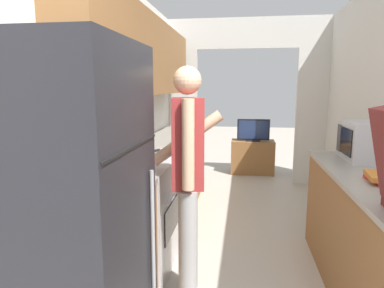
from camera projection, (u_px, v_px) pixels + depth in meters
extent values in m
cube|color=silver|center=(87.00, 117.00, 2.66)|extent=(0.06, 6.84, 2.50)
cube|color=brown|center=(144.00, 57.00, 3.48)|extent=(0.32, 3.22, 0.77)
cube|color=silver|center=(177.00, 116.00, 5.45)|extent=(0.65, 0.06, 2.05)
cube|color=silver|center=(318.00, 118.00, 5.14)|extent=(0.65, 0.06, 2.05)
cube|color=silver|center=(247.00, 33.00, 5.09)|extent=(2.81, 0.06, 0.45)
cube|color=brown|center=(108.00, 248.00, 2.27)|extent=(0.60, 0.32, 0.85)
cube|color=gray|center=(104.00, 185.00, 2.19)|extent=(0.62, 0.33, 0.03)
cube|color=brown|center=(171.00, 174.00, 4.23)|extent=(0.60, 2.11, 0.85)
cube|color=gray|center=(170.00, 138.00, 4.16)|extent=(0.62, 2.13, 0.03)
cube|color=black|center=(67.00, 220.00, 1.65)|extent=(0.68, 0.75, 1.69)
cube|color=black|center=(134.00, 146.00, 1.54)|extent=(0.01, 0.72, 0.01)
cylinder|color=#99999E|center=(153.00, 231.00, 1.86)|extent=(0.02, 0.02, 0.68)
cube|color=#B7B7BC|center=(135.00, 215.00, 2.80)|extent=(0.62, 0.79, 0.88)
cube|color=black|center=(172.00, 218.00, 2.76)|extent=(0.01, 0.54, 0.26)
cylinder|color=#B7B7BC|center=(175.00, 191.00, 2.72)|extent=(0.02, 0.63, 0.02)
cube|color=#B7B7BC|center=(99.00, 153.00, 2.76)|extent=(0.04, 0.79, 0.14)
cylinder|color=#232328|center=(142.00, 169.00, 2.55)|extent=(0.16, 0.16, 0.01)
cylinder|color=#232328|center=(154.00, 159.00, 2.88)|extent=(0.16, 0.16, 0.01)
cylinder|color=#232328|center=(110.00, 168.00, 2.58)|extent=(0.16, 0.16, 0.01)
cylinder|color=#232328|center=(126.00, 158.00, 2.92)|extent=(0.16, 0.16, 0.01)
cylinder|color=#9E9E9E|center=(188.00, 249.00, 2.31)|extent=(0.15, 0.15, 0.81)
cylinder|color=#9E9E9E|center=(187.00, 238.00, 2.48)|extent=(0.15, 0.15, 0.81)
cube|color=maroon|center=(187.00, 144.00, 2.27)|extent=(0.25, 0.25, 0.61)
cylinder|color=#DBAD89|center=(188.00, 145.00, 2.13)|extent=(0.09, 0.09, 0.57)
cylinder|color=#DBAD89|center=(187.00, 138.00, 2.42)|extent=(0.52, 0.18, 0.40)
sphere|color=#DBAD89|center=(187.00, 80.00, 2.21)|extent=(0.18, 0.18, 0.18)
cube|color=#B7B7BC|center=(369.00, 141.00, 2.82)|extent=(0.38, 0.49, 0.32)
cube|color=black|center=(346.00, 141.00, 2.80)|extent=(0.01, 0.29, 0.22)
cube|color=#38383D|center=(339.00, 138.00, 3.01)|extent=(0.01, 0.10, 0.23)
cube|color=#C67028|center=(384.00, 177.00, 2.17)|extent=(0.23, 0.28, 0.03)
cube|color=brown|center=(252.00, 157.00, 5.93)|extent=(0.73, 0.42, 0.57)
cube|color=black|center=(253.00, 140.00, 5.84)|extent=(0.24, 0.16, 0.02)
cube|color=black|center=(253.00, 130.00, 5.81)|extent=(0.54, 0.04, 0.35)
cube|color=navy|center=(253.00, 130.00, 5.79)|extent=(0.50, 0.01, 0.31)
cube|color=#B7B7BC|center=(159.00, 149.00, 3.36)|extent=(0.14, 0.19, 0.00)
cube|color=black|center=(155.00, 151.00, 3.20)|extent=(0.08, 0.11, 0.02)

